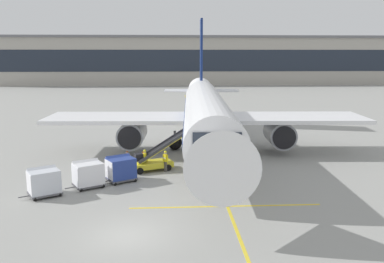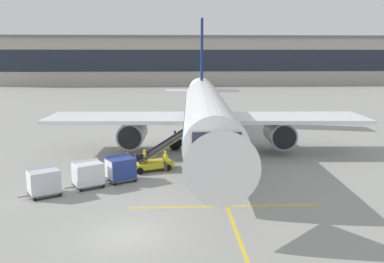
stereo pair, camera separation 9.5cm
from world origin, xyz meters
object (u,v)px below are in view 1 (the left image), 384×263
Objects in this scene: baggage_cart_third at (44,181)px; ground_crew_by_carts at (145,159)px; safety_cone_wingtip at (127,153)px; baggage_cart_lead at (121,168)px; parked_airplane at (206,113)px; baggage_cart_second at (88,174)px; ground_crew_by_loader at (165,160)px; safety_cone_engine_keepout at (140,161)px; belt_loader at (154,159)px; safety_cone_nose_mark at (143,154)px.

baggage_cart_third is 1.58× the size of ground_crew_by_carts.
baggage_cart_third is 3.85× the size of safety_cone_wingtip.
safety_cone_wingtip is at bearing 91.95° from baggage_cart_lead.
safety_cone_wingtip is (-7.41, -1.78, -3.45)m from parked_airplane.
baggage_cart_second is 1.58× the size of ground_crew_by_loader.
baggage_cart_lead and baggage_cart_second have the same top height.
parked_airplane is at bearing 51.53° from baggage_cart_lead.
baggage_cart_third is at bearing -148.25° from baggage_cart_lead.
baggage_cart_third is (-4.75, -2.94, 0.00)m from baggage_cart_lead.
baggage_cart_lead is 5.59m from baggage_cart_third.
parked_airplane is 8.25m from ground_crew_by_loader.
baggage_cart_lead is 4.17× the size of safety_cone_engine_keepout.
belt_loader is at bearing 149.28° from ground_crew_by_loader.
ground_crew_by_carts is at bearing 41.57° from baggage_cart_third.
ground_crew_by_loader reaches higher than safety_cone_engine_keepout.
baggage_cart_third reaches higher than ground_crew_by_loader.
ground_crew_by_carts is 4.93m from safety_cone_wingtip.
ground_crew_by_loader is 2.89× the size of safety_cone_nose_mark.
safety_cone_nose_mark is (0.12, 2.51, -0.03)m from safety_cone_engine_keepout.
belt_loader is at bearing 39.25° from baggage_cart_third.
belt_loader is 9.17m from baggage_cart_third.
baggage_cart_second is (-2.16, -1.27, 0.00)m from baggage_cart_lead.
ground_crew_by_carts is 2.44× the size of safety_cone_wingtip.
safety_cone_nose_mark is at bearing 95.80° from ground_crew_by_carts.
safety_cone_nose_mark is at bearing 59.38° from baggage_cart_third.
ground_crew_by_carts is (3.80, 4.00, -0.00)m from baggage_cart_second.
baggage_cart_third reaches higher than safety_cone_nose_mark.
baggage_cart_lead is at bearing -99.57° from safety_cone_nose_mark.
parked_airplane is at bearing 51.97° from belt_loader.
safety_cone_wingtip is 1.45m from safety_cone_nose_mark.
baggage_cart_third is (-11.92, -11.96, -2.80)m from parked_airplane.
baggage_cart_third reaches higher than safety_cone_wingtip.
safety_cone_engine_keepout is at bearing -92.77° from safety_cone_nose_mark.
ground_crew_by_carts is at bearing -169.60° from belt_loader.
baggage_cart_second is at bearing -137.49° from belt_loader.
ground_crew_by_loader is at bearing -119.82° from parked_airplane.
baggage_cart_third is 1.58× the size of ground_crew_by_loader.
ground_crew_by_loader is (3.31, 2.29, -0.00)m from baggage_cart_lead.
ground_crew_by_carts is at bearing 165.17° from ground_crew_by_loader.
baggage_cart_lead is at bearing -121.05° from ground_crew_by_carts.
belt_loader is 3.70m from baggage_cart_lead.
ground_crew_by_carts reaches higher than safety_cone_wingtip.
safety_cone_engine_keepout is at bearing 76.83° from baggage_cart_lead.
baggage_cart_second is 4.56× the size of safety_cone_nose_mark.
ground_crew_by_loader is 1.00× the size of ground_crew_by_carts.
belt_loader is 7.96× the size of safety_cone_engine_keepout.
baggage_cart_second reaches higher than ground_crew_by_loader.
belt_loader is 7.35× the size of safety_cone_wingtip.
baggage_cart_third is 11.15m from safety_cone_wingtip.
baggage_cart_third is at bearing -120.62° from safety_cone_nose_mark.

